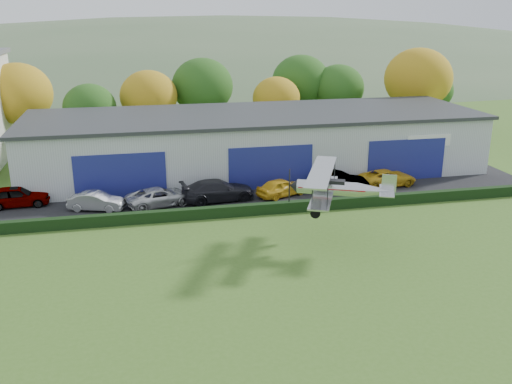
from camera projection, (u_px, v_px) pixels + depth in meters
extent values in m
plane|color=#3F651F|center=(278.00, 340.00, 25.47)|extent=(300.00, 300.00, 0.00)
cube|color=black|center=(249.00, 194.00, 45.60)|extent=(48.00, 9.00, 0.05)
cube|color=black|center=(263.00, 209.00, 41.02)|extent=(46.00, 0.60, 0.80)
cube|color=#B2B7BC|center=(255.00, 143.00, 51.75)|extent=(40.00, 12.00, 5.00)
cube|color=#2D3033|center=(255.00, 114.00, 50.94)|extent=(40.60, 12.60, 0.30)
cube|color=navy|center=(121.00, 177.00, 43.92)|extent=(7.00, 0.12, 3.60)
cube|color=navy|center=(271.00, 168.00, 46.34)|extent=(7.00, 0.12, 3.60)
cube|color=navy|center=(406.00, 160.00, 48.76)|extent=(7.00, 0.12, 3.60)
cylinder|color=#3D2614|center=(24.00, 137.00, 58.75)|extent=(0.36, 0.36, 3.15)
ellipsoid|color=#977412|center=(18.00, 94.00, 57.38)|extent=(6.84, 6.84, 6.16)
cylinder|color=#3D2614|center=(93.00, 141.00, 58.41)|extent=(0.36, 0.36, 2.45)
ellipsoid|color=#1E4C14|center=(90.00, 107.00, 57.35)|extent=(5.32, 5.32, 4.79)
cylinder|color=#3D2614|center=(151.00, 133.00, 61.43)|extent=(0.36, 0.36, 2.80)
ellipsoid|color=#977412|center=(149.00, 96.00, 60.22)|extent=(6.08, 6.08, 5.47)
cylinder|color=#3D2614|center=(204.00, 125.00, 64.45)|extent=(0.36, 0.36, 3.15)
ellipsoid|color=#1E4C14|center=(202.00, 86.00, 63.08)|extent=(6.84, 6.84, 6.16)
cylinder|color=#3D2614|center=(276.00, 129.00, 64.31)|extent=(0.36, 0.36, 2.45)
ellipsoid|color=#977412|center=(276.00, 98.00, 63.25)|extent=(5.32, 5.32, 4.79)
cylinder|color=#3D2614|center=(337.00, 121.00, 67.74)|extent=(0.36, 0.36, 2.80)
ellipsoid|color=#1E4C14|center=(338.00, 88.00, 66.52)|extent=(6.08, 6.08, 5.47)
cylinder|color=#3D2614|center=(414.00, 122.00, 65.52)|extent=(0.36, 0.36, 3.50)
ellipsoid|color=#977412|center=(418.00, 79.00, 64.00)|extent=(7.60, 7.60, 6.84)
cylinder|color=#3D2614|center=(428.00, 119.00, 70.21)|extent=(0.36, 0.36, 2.45)
ellipsoid|color=#1E4C14|center=(431.00, 91.00, 69.15)|extent=(5.32, 5.32, 4.79)
cylinder|color=#3D2614|center=(300.00, 118.00, 68.73)|extent=(0.36, 0.36, 3.15)
ellipsoid|color=#1E4C14|center=(301.00, 81.00, 67.37)|extent=(6.84, 6.84, 6.16)
ellipsoid|color=#4C6642|center=(224.00, 116.00, 164.44)|extent=(320.00, 196.00, 56.00)
ellipsoid|color=#4C6642|center=(446.00, 90.00, 176.89)|extent=(240.00, 126.00, 36.00)
imported|color=gray|center=(17.00, 196.00, 42.38)|extent=(4.74, 2.15, 1.58)
imported|color=silver|center=(96.00, 201.00, 41.62)|extent=(4.34, 2.62, 1.35)
imported|color=silver|center=(160.00, 197.00, 42.55)|extent=(5.44, 3.68, 1.39)
imported|color=black|center=(218.00, 190.00, 43.64)|extent=(5.93, 3.01, 1.65)
imported|color=gold|center=(282.00, 187.00, 44.76)|extent=(4.49, 3.19, 1.42)
imported|color=gray|center=(339.00, 181.00, 46.01)|extent=(4.98, 2.23, 1.59)
imported|color=gold|center=(388.00, 178.00, 47.47)|extent=(4.98, 2.62, 1.34)
cylinder|color=#BBBBC3|center=(327.00, 188.00, 35.20)|extent=(3.75, 2.33, 0.88)
cone|color=#BBBBC3|center=(375.00, 191.00, 34.61)|extent=(2.33, 1.69, 0.88)
cone|color=black|center=(294.00, 186.00, 35.61)|extent=(0.81, 1.00, 0.88)
cube|color=#A40E15|center=(332.00, 187.00, 35.12)|extent=(4.12, 2.51, 0.06)
cube|color=black|center=(335.00, 182.00, 34.97)|extent=(1.31, 1.02, 0.24)
cube|color=#BBBBC3|center=(324.00, 192.00, 35.33)|extent=(4.02, 6.93, 0.10)
cube|color=#BBBBC3|center=(321.00, 172.00, 34.96)|extent=(4.27, 7.33, 0.10)
cylinder|color=black|center=(312.00, 194.00, 32.84)|extent=(0.08, 0.08, 1.27)
cylinder|color=black|center=(328.00, 195.00, 32.66)|extent=(0.08, 0.08, 1.27)
cylinder|color=black|center=(321.00, 171.00, 37.58)|extent=(0.08, 0.08, 1.27)
cylinder|color=black|center=(335.00, 171.00, 37.40)|extent=(0.08, 0.08, 1.27)
cylinder|color=black|center=(321.00, 178.00, 34.74)|extent=(0.14, 0.22, 0.73)
cylinder|color=black|center=(322.00, 175.00, 35.38)|extent=(0.14, 0.22, 0.73)
cylinder|color=black|center=(316.00, 202.00, 35.18)|extent=(0.34, 0.65, 1.20)
cylinder|color=black|center=(318.00, 198.00, 35.96)|extent=(0.34, 0.65, 1.20)
cylinder|color=black|center=(317.00, 209.00, 35.75)|extent=(0.83, 1.72, 0.07)
cylinder|color=black|center=(315.00, 213.00, 34.93)|extent=(0.63, 0.38, 0.63)
cylinder|color=black|center=(318.00, 204.00, 36.57)|extent=(0.63, 0.38, 0.63)
cylinder|color=black|center=(386.00, 195.00, 34.55)|extent=(0.35, 0.20, 0.41)
cube|color=#BBBBC3|center=(387.00, 191.00, 34.46)|extent=(1.85, 2.68, 0.06)
cube|color=#BBBBC3|center=(389.00, 183.00, 34.29)|extent=(0.83, 0.42, 1.08)
cube|color=black|center=(289.00, 186.00, 35.67)|extent=(0.10, 0.13, 2.15)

